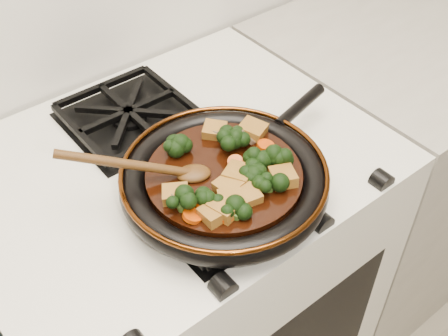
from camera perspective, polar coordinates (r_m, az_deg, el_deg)
stove at (r=1.37m, az=-4.20°, el=-13.05°), size 0.76×0.60×0.90m
burner_grate_front at (r=0.93m, az=-0.63°, el=-2.95°), size 0.23×0.23×0.03m
burner_grate_back at (r=1.11m, az=-9.65°, el=5.32°), size 0.23×0.23×0.03m
skillet at (r=0.92m, az=0.08°, el=-1.11°), size 0.46×0.34×0.05m
braising_sauce at (r=0.91m, az=0.00°, el=-0.95°), size 0.26×0.26×0.02m
tofu_cube_0 at (r=0.87m, az=0.58°, el=-1.88°), size 0.05×0.04×0.03m
tofu_cube_1 at (r=0.85m, az=0.66°, el=-3.41°), size 0.05×0.05×0.03m
tofu_cube_2 at (r=0.89m, az=1.48°, el=-0.76°), size 0.06×0.06×0.03m
tofu_cube_3 at (r=0.86m, az=2.41°, el=-2.85°), size 0.04×0.04×0.02m
tofu_cube_4 at (r=0.86m, az=-4.95°, el=-2.76°), size 0.05×0.05×0.02m
tofu_cube_5 at (r=0.97m, az=2.92°, el=3.84°), size 0.05×0.06×0.03m
tofu_cube_6 at (r=0.89m, az=6.01°, el=-0.94°), size 0.05×0.06×0.03m
tofu_cube_7 at (r=0.97m, az=-0.97°, el=3.77°), size 0.05×0.05×0.03m
tofu_cube_8 at (r=0.84m, az=0.18°, el=-4.05°), size 0.05×0.05×0.03m
tofu_cube_9 at (r=0.83m, az=-1.14°, el=-4.75°), size 0.03×0.04×0.02m
broccoli_floret_0 at (r=0.85m, az=-1.41°, el=-3.41°), size 0.08×0.09×0.07m
broccoli_floret_1 at (r=0.91m, az=5.68°, el=0.86°), size 0.09×0.09×0.07m
broccoli_floret_2 at (r=0.95m, az=1.12°, el=2.87°), size 0.08×0.08×0.06m
broccoli_floret_3 at (r=0.83m, az=1.28°, el=-4.68°), size 0.08×0.09×0.06m
broccoli_floret_4 at (r=0.94m, az=-4.81°, el=2.15°), size 0.09×0.09×0.06m
broccoli_floret_5 at (r=0.94m, az=0.73°, el=2.72°), size 0.08×0.09×0.07m
broccoli_floret_6 at (r=0.89m, az=3.25°, el=-1.12°), size 0.09×0.09×0.06m
broccoli_floret_7 at (r=0.84m, az=-4.36°, el=-3.76°), size 0.09×0.08×0.08m
broccoli_floret_8 at (r=0.91m, az=3.11°, el=0.74°), size 0.08×0.08×0.06m
broccoli_floret_9 at (r=0.87m, az=4.67°, el=-1.79°), size 0.08×0.08×0.05m
carrot_coin_0 at (r=0.95m, az=4.25°, el=2.28°), size 0.03×0.03×0.01m
carrot_coin_1 at (r=0.92m, az=1.17°, el=0.58°), size 0.03×0.03×0.02m
carrot_coin_2 at (r=0.85m, az=0.89°, el=-3.59°), size 0.03×0.03×0.01m
carrot_coin_3 at (r=0.84m, az=0.19°, el=-4.87°), size 0.03×0.03×0.02m
carrot_coin_4 at (r=0.85m, az=-2.14°, el=-3.53°), size 0.03×0.03×0.02m
carrot_coin_5 at (r=0.84m, az=-3.21°, el=-4.87°), size 0.03×0.03×0.02m
mushroom_slice_0 at (r=0.86m, az=-4.34°, el=-3.28°), size 0.04×0.04×0.03m
mushroom_slice_1 at (r=0.97m, az=-0.43°, el=3.61°), size 0.05×0.05×0.03m
mushroom_slice_2 at (r=0.96m, az=2.42°, el=3.26°), size 0.04×0.05×0.03m
wooden_spoon at (r=0.88m, az=-6.78°, el=-0.04°), size 0.13×0.09×0.22m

